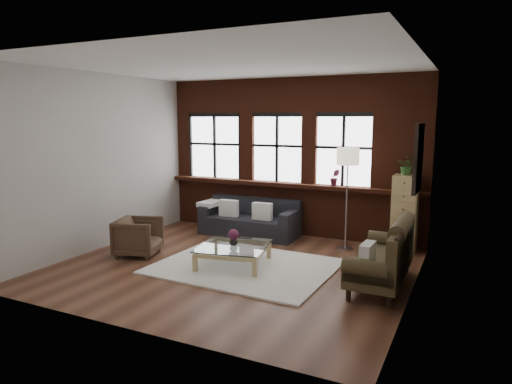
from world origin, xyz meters
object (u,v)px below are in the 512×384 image
at_px(dark_sofa, 250,218).
at_px(coffee_table, 234,256).
at_px(floor_lamp, 347,195).
at_px(vase, 234,241).
at_px(drawer_chest, 405,213).
at_px(vintage_settee, 381,254).
at_px(armchair, 138,237).

height_order(dark_sofa, coffee_table, dark_sofa).
bearing_deg(coffee_table, floor_lamp, 51.48).
relative_size(vase, drawer_chest, 0.10).
height_order(vintage_settee, floor_lamp, floor_lamp).
bearing_deg(vase, floor_lamp, 51.48).
bearing_deg(drawer_chest, floor_lamp, -159.59).
height_order(vintage_settee, drawer_chest, drawer_chest).
bearing_deg(floor_lamp, armchair, -148.69).
xyz_separation_m(armchair, floor_lamp, (3.19, 1.94, 0.68)).
bearing_deg(floor_lamp, dark_sofa, 175.84).
xyz_separation_m(coffee_table, drawer_chest, (2.36, 2.10, 0.52)).
bearing_deg(armchair, drawer_chest, -79.67).
xyz_separation_m(dark_sofa, vintage_settee, (2.98, -1.73, 0.11)).
bearing_deg(vase, dark_sofa, 109.19).
xyz_separation_m(drawer_chest, floor_lamp, (-0.97, -0.36, 0.31)).
xyz_separation_m(vintage_settee, vase, (-2.32, -0.16, -0.05)).
relative_size(vintage_settee, drawer_chest, 1.27).
height_order(vase, floor_lamp, floor_lamp).
height_order(drawer_chest, floor_lamp, floor_lamp).
height_order(dark_sofa, armchair, dark_sofa).
xyz_separation_m(vintage_settee, drawer_chest, (0.04, 1.94, 0.22)).
relative_size(dark_sofa, floor_lamp, 0.99).
bearing_deg(vase, drawer_chest, 41.72).
relative_size(armchair, drawer_chest, 0.52).
distance_m(armchair, drawer_chest, 4.77).
bearing_deg(dark_sofa, drawer_chest, 4.05).
height_order(dark_sofa, vase, dark_sofa).
bearing_deg(vintage_settee, coffee_table, -176.07).
relative_size(armchair, floor_lamp, 0.36).
distance_m(vintage_settee, floor_lamp, 1.91).
height_order(dark_sofa, floor_lamp, floor_lamp).
relative_size(vintage_settee, floor_lamp, 0.88).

